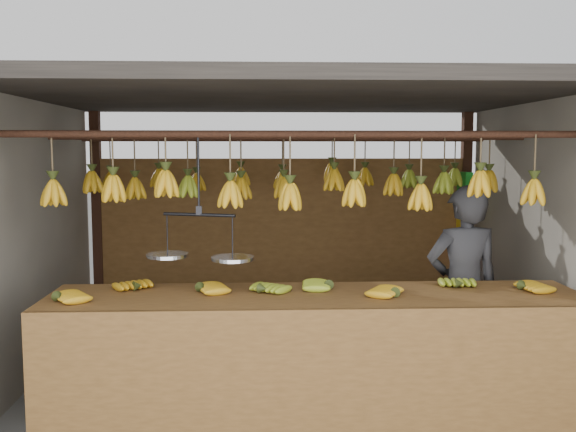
{
  "coord_description": "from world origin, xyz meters",
  "views": [
    {
      "loc": [
        -0.24,
        -5.43,
        1.89
      ],
      "look_at": [
        0.0,
        0.3,
        1.3
      ],
      "focal_mm": 40.0,
      "sensor_mm": 36.0,
      "label": 1
    }
  ],
  "objects": [
    {
      "name": "ground",
      "position": [
        0.0,
        0.0,
        0.0
      ],
      "size": [
        80.0,
        80.0,
        0.0
      ],
      "primitive_type": "plane",
      "color": "#5B5B57"
    },
    {
      "name": "stall",
      "position": [
        0.0,
        0.33,
        1.97
      ],
      "size": [
        4.3,
        3.3,
        2.4
      ],
      "color": "black",
      "rests_on": "ground"
    },
    {
      "name": "counter",
      "position": [
        0.13,
        -1.23,
        0.71
      ],
      "size": [
        3.7,
        0.84,
        0.96
      ],
      "color": "brown",
      "rests_on": "ground"
    },
    {
      "name": "hanging_bananas",
      "position": [
        -0.0,
        0.0,
        1.61
      ],
      "size": [
        3.62,
        2.25,
        0.39
      ],
      "color": "#C38A14",
      "rests_on": "ground"
    },
    {
      "name": "balance_scale",
      "position": [
        -0.67,
        -1.0,
        1.19
      ],
      "size": [
        0.75,
        0.44,
        0.86
      ],
      "color": "black",
      "rests_on": "ground"
    },
    {
      "name": "vendor",
      "position": [
        1.32,
        -0.6,
        0.81
      ],
      "size": [
        0.63,
        0.45,
        1.63
      ],
      "primitive_type": "imported",
      "rotation": [
        0.0,
        0.0,
        3.25
      ],
      "color": "#262628",
      "rests_on": "ground"
    },
    {
      "name": "bag_bundles",
      "position": [
        1.94,
        1.35,
        1.02
      ],
      "size": [
        0.08,
        0.26,
        1.23
      ],
      "color": "#199926",
      "rests_on": "ground"
    }
  ]
}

